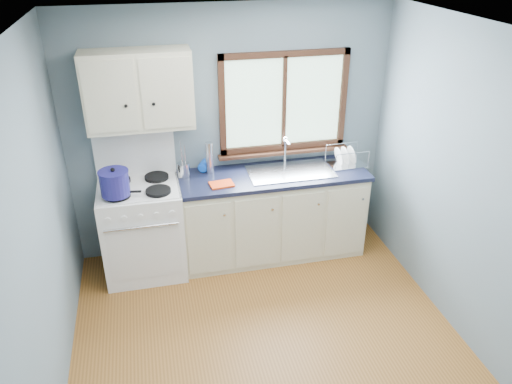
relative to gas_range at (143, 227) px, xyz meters
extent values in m
cube|color=#915A24|center=(0.95, -1.47, -0.50)|extent=(3.20, 3.60, 0.02)
cube|color=white|center=(0.95, -1.47, 2.02)|extent=(3.20, 3.60, 0.02)
cube|color=slate|center=(0.95, 0.34, 0.76)|extent=(3.20, 0.02, 2.50)
cube|color=slate|center=(-0.66, -1.47, 0.76)|extent=(0.02, 3.60, 2.50)
cube|color=slate|center=(2.56, -1.47, 0.76)|extent=(0.02, 3.60, 2.50)
cube|color=white|center=(0.00, -0.01, -0.03)|extent=(0.76, 0.65, 0.92)
cube|color=white|center=(0.00, 0.30, 0.65)|extent=(0.76, 0.05, 0.44)
cube|color=silver|center=(0.00, -0.01, 0.43)|extent=(0.72, 0.59, 0.01)
cylinder|color=black|center=(-0.18, -0.16, 0.45)|extent=(0.23, 0.23, 0.03)
cylinder|color=black|center=(0.18, -0.16, 0.45)|extent=(0.23, 0.23, 0.03)
cylinder|color=black|center=(-0.18, 0.14, 0.45)|extent=(0.23, 0.23, 0.03)
cylinder|color=black|center=(0.18, 0.14, 0.45)|extent=(0.23, 0.23, 0.03)
cylinder|color=silver|center=(0.00, -0.35, 0.21)|extent=(0.66, 0.02, 0.02)
cube|color=silver|center=(0.00, -0.33, -0.09)|extent=(0.66, 0.01, 0.55)
cube|color=beige|center=(1.31, 0.02, -0.05)|extent=(1.85, 0.60, 0.88)
cube|color=black|center=(1.31, 0.04, -0.45)|extent=(1.85, 0.54, 0.08)
cube|color=black|center=(1.31, 0.02, 0.41)|extent=(1.89, 0.64, 0.04)
cube|color=silver|center=(1.49, 0.02, 0.43)|extent=(0.84, 0.46, 0.01)
cube|color=silver|center=(1.29, 0.02, 0.36)|extent=(0.36, 0.40, 0.14)
cube|color=silver|center=(1.69, 0.02, 0.36)|extent=(0.36, 0.40, 0.14)
cylinder|color=silver|center=(1.49, 0.22, 0.57)|extent=(0.02, 0.02, 0.28)
cylinder|color=silver|center=(1.49, 0.15, 0.70)|extent=(0.02, 0.16, 0.02)
sphere|color=silver|center=(1.49, 0.22, 0.71)|extent=(0.04, 0.04, 0.04)
cube|color=#9EC6A8|center=(1.49, 0.32, 1.06)|extent=(1.22, 0.01, 0.92)
cube|color=#3B2013|center=(1.49, 0.30, 1.53)|extent=(1.30, 0.05, 0.06)
cube|color=#3B2013|center=(1.49, 0.30, 0.59)|extent=(1.30, 0.05, 0.06)
cube|color=#3B2013|center=(0.87, 0.30, 1.06)|extent=(0.06, 0.05, 1.00)
cube|color=#3B2013|center=(2.10, 0.30, 1.06)|extent=(0.06, 0.05, 1.00)
cube|color=#3B2013|center=(1.49, 0.30, 1.06)|extent=(0.03, 0.05, 0.92)
cube|color=#3B2013|center=(1.49, 0.27, 0.54)|extent=(1.36, 0.10, 0.03)
cube|color=beige|center=(0.10, 0.16, 1.31)|extent=(0.95, 0.32, 0.70)
cube|color=beige|center=(-0.14, -0.01, 1.31)|extent=(0.44, 0.01, 0.62)
cube|color=beige|center=(0.34, -0.01, 1.31)|extent=(0.44, 0.01, 0.62)
sphere|color=black|center=(-0.02, -0.02, 1.23)|extent=(0.03, 0.03, 0.03)
sphere|color=black|center=(0.22, -0.02, 1.23)|extent=(0.03, 0.03, 0.03)
cylinder|color=black|center=(-0.19, -0.17, 0.49)|extent=(0.26, 0.26, 0.05)
cube|color=black|center=(-0.03, -0.20, 0.49)|extent=(0.13, 0.04, 0.01)
cylinder|color=navy|center=(-0.19, -0.17, 0.58)|extent=(0.30, 0.30, 0.22)
cylinder|color=navy|center=(-0.19, -0.17, 0.69)|extent=(0.31, 0.31, 0.01)
sphere|color=black|center=(-0.19, -0.17, 0.71)|extent=(0.05, 0.05, 0.04)
cylinder|color=silver|center=(0.44, 0.14, 0.50)|extent=(0.15, 0.15, 0.15)
cylinder|color=silver|center=(0.47, 0.14, 0.65)|extent=(0.01, 0.01, 0.21)
cylinder|color=silver|center=(0.43, 0.16, 0.67)|extent=(0.01, 0.01, 0.25)
cylinder|color=silver|center=(0.44, 0.12, 0.64)|extent=(0.01, 0.01, 0.20)
cylinder|color=silver|center=(0.70, 0.17, 0.59)|extent=(0.09, 0.09, 0.32)
imported|color=blue|center=(0.63, 0.17, 0.56)|extent=(0.13, 0.13, 0.26)
cube|color=#EF4515|center=(0.77, -0.12, 0.43)|extent=(0.24, 0.18, 0.02)
cube|color=silver|center=(2.10, 0.06, 0.43)|extent=(0.38, 0.30, 0.01)
cylinder|color=silver|center=(1.93, -0.08, 0.52)|extent=(0.01, 0.01, 0.18)
cylinder|color=silver|center=(2.28, -0.06, 0.52)|extent=(0.01, 0.01, 0.18)
cylinder|color=silver|center=(1.92, 0.19, 0.52)|extent=(0.01, 0.01, 0.18)
cylinder|color=silver|center=(2.27, 0.21, 0.52)|extent=(0.01, 0.01, 0.18)
cylinder|color=silver|center=(2.10, -0.07, 0.60)|extent=(0.35, 0.02, 0.01)
cylinder|color=silver|center=(2.09, 0.20, 0.60)|extent=(0.35, 0.02, 0.01)
cylinder|color=white|center=(2.01, 0.06, 0.52)|extent=(0.06, 0.20, 0.19)
cylinder|color=white|center=(2.08, 0.06, 0.52)|extent=(0.06, 0.20, 0.19)
cylinder|color=white|center=(2.15, 0.07, 0.52)|extent=(0.06, 0.20, 0.19)
camera|label=1|loc=(0.15, -4.29, 2.55)|focal=35.00mm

